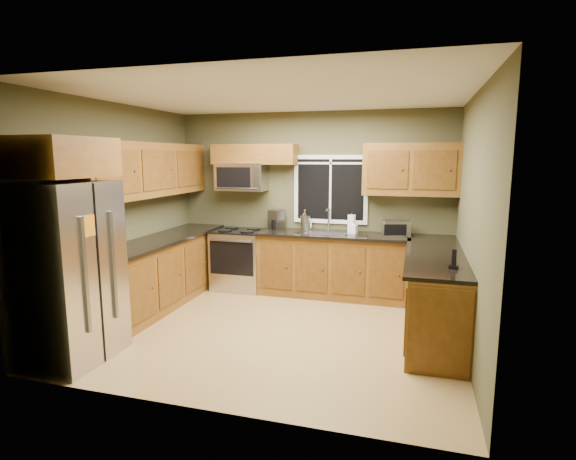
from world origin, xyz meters
The scene contains 29 objects.
floor centered at (0.00, 0.00, 0.00)m, with size 4.20×4.20×0.00m, color #9E7B45.
ceiling centered at (0.00, 0.00, 2.70)m, with size 4.20×4.20×0.00m, color white.
back_wall centered at (0.00, 1.80, 1.35)m, with size 4.20×4.20×0.00m, color #484529.
front_wall centered at (0.00, -1.80, 1.35)m, with size 4.20×4.20×0.00m, color #484529.
left_wall centered at (-2.10, 0.00, 1.35)m, with size 3.60×3.60×0.00m, color #484529.
right_wall centered at (2.10, 0.00, 1.35)m, with size 3.60×3.60×0.00m, color #484529.
window centered at (0.30, 1.78, 1.55)m, with size 1.12×0.03×1.02m.
base_cabinets_left centered at (-1.80, 0.48, 0.45)m, with size 0.60×2.65×0.90m, color brown.
countertop_left centered at (-1.78, 0.48, 0.92)m, with size 0.65×2.65×0.04m, color black.
base_cabinets_back centered at (0.42, 1.50, 0.45)m, with size 2.17×0.60×0.90m, color brown.
countertop_back centered at (0.42, 1.48, 0.92)m, with size 2.17×0.65×0.04m, color black.
base_cabinets_peninsula centered at (1.80, 0.54, 0.45)m, with size 0.60×2.52×0.90m.
countertop_peninsula centered at (1.78, 0.55, 0.92)m, with size 0.65×2.50×0.04m, color black.
upper_cabinets_left centered at (-1.94, 0.48, 1.86)m, with size 0.33×2.65×0.72m, color brown.
upper_cabinets_back_left centered at (-0.85, 1.64, 2.07)m, with size 1.30×0.33×0.30m, color brown.
upper_cabinets_back_right centered at (1.45, 1.64, 1.86)m, with size 1.30×0.33×0.72m, color brown.
upper_cabinet_over_fridge centered at (-1.74, -1.30, 2.03)m, with size 0.72×0.90×0.38m, color brown.
refrigerator centered at (-1.74, -1.30, 0.90)m, with size 0.74×0.90×1.80m.
range centered at (-1.05, 1.47, 0.47)m, with size 0.76×0.69×0.94m.
microwave centered at (-1.05, 1.61, 1.73)m, with size 0.76×0.41×0.42m.
sink centered at (0.30, 1.49, 0.95)m, with size 0.60×0.42×0.36m.
toaster_oven centered at (1.29, 1.48, 1.05)m, with size 0.42×0.36×0.22m.
coffee_maker centered at (-0.50, 1.62, 1.08)m, with size 0.24×0.28×0.30m.
kettle centered at (-0.05, 1.65, 1.06)m, with size 0.19×0.19×0.27m.
paper_towel_roll centered at (0.66, 1.54, 1.07)m, with size 0.12×0.12×0.30m.
soap_bottle_a centered at (-0.07, 1.70, 1.09)m, with size 0.12×0.12×0.30m, color orange.
soap_bottle_b centered at (0.70, 1.50, 1.04)m, with size 0.09×0.09×0.19m, color white.
soap_bottle_c centered at (-0.03, 1.70, 1.03)m, with size 0.15×0.15×0.19m, color white.
cordless_phone centered at (1.93, -0.24, 1.00)m, with size 0.10×0.10×0.19m.
Camera 1 is at (1.54, -4.85, 2.03)m, focal length 28.00 mm.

